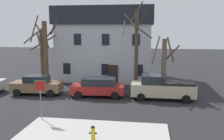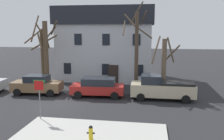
{
  "view_description": "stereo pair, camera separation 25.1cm",
  "coord_description": "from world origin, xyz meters",
  "px_view_note": "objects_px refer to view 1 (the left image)",
  "views": [
    {
      "loc": [
        6.87,
        -17.74,
        5.8
      ],
      "look_at": [
        3.64,
        3.99,
        2.19
      ],
      "focal_mm": 39.17,
      "sensor_mm": 36.0,
      "label": 1
    },
    {
      "loc": [
        7.12,
        -17.7,
        5.8
      ],
      "look_at": [
        3.64,
        3.99,
        2.19
      ],
      "focal_mm": 39.17,
      "sensor_mm": 36.0,
      "label": 2
    }
  ],
  "objects_px": {
    "building_main": "(107,43)",
    "pickup_truck_beige": "(162,87)",
    "car_brown_sedan": "(37,85)",
    "street_sign_pole": "(40,93)",
    "tree_bare_far": "(136,47)",
    "car_red_wagon": "(98,87)",
    "tree_bare_near": "(42,53)",
    "tree_bare_mid": "(46,53)",
    "fire_hydrant": "(93,132)",
    "tree_bare_end": "(164,64)"
  },
  "relations": [
    {
      "from": "tree_bare_mid",
      "to": "street_sign_pole",
      "type": "distance_m",
      "value": 10.0
    },
    {
      "from": "tree_bare_far",
      "to": "street_sign_pole",
      "type": "relative_size",
      "value": 3.18
    },
    {
      "from": "tree_bare_near",
      "to": "pickup_truck_beige",
      "type": "relative_size",
      "value": 1.38
    },
    {
      "from": "pickup_truck_beige",
      "to": "fire_hydrant",
      "type": "distance_m",
      "value": 9.67
    },
    {
      "from": "car_red_wagon",
      "to": "tree_bare_far",
      "type": "bearing_deg",
      "value": 40.12
    },
    {
      "from": "building_main",
      "to": "tree_bare_near",
      "type": "distance_m",
      "value": 8.09
    },
    {
      "from": "tree_bare_end",
      "to": "street_sign_pole",
      "type": "relative_size",
      "value": 1.97
    },
    {
      "from": "car_brown_sedan",
      "to": "building_main",
      "type": "bearing_deg",
      "value": 61.23
    },
    {
      "from": "tree_bare_far",
      "to": "pickup_truck_beige",
      "type": "xyz_separation_m",
      "value": [
        2.38,
        -2.57,
        -3.18
      ]
    },
    {
      "from": "tree_bare_mid",
      "to": "car_red_wagon",
      "type": "xyz_separation_m",
      "value": [
        6.02,
        -2.96,
        -2.67
      ]
    },
    {
      "from": "building_main",
      "to": "car_red_wagon",
      "type": "height_order",
      "value": "building_main"
    },
    {
      "from": "tree_bare_mid",
      "to": "tree_bare_far",
      "type": "bearing_deg",
      "value": -1.93
    },
    {
      "from": "fire_hydrant",
      "to": "street_sign_pole",
      "type": "relative_size",
      "value": 0.29
    },
    {
      "from": "tree_bare_mid",
      "to": "building_main",
      "type": "bearing_deg",
      "value": 48.13
    },
    {
      "from": "building_main",
      "to": "pickup_truck_beige",
      "type": "distance_m",
      "value": 11.26
    },
    {
      "from": "pickup_truck_beige",
      "to": "street_sign_pole",
      "type": "xyz_separation_m",
      "value": [
        -7.97,
        -6.31,
        0.88
      ]
    },
    {
      "from": "car_brown_sedan",
      "to": "street_sign_pole",
      "type": "distance_m",
      "value": 7.01
    },
    {
      "from": "tree_bare_far",
      "to": "car_brown_sedan",
      "type": "bearing_deg",
      "value": -162.78
    },
    {
      "from": "tree_bare_near",
      "to": "street_sign_pole",
      "type": "distance_m",
      "value": 10.5
    },
    {
      "from": "building_main",
      "to": "tree_bare_mid",
      "type": "relative_size",
      "value": 1.65
    },
    {
      "from": "street_sign_pole",
      "to": "tree_bare_mid",
      "type": "bearing_deg",
      "value": 111.22
    },
    {
      "from": "building_main",
      "to": "fire_hydrant",
      "type": "bearing_deg",
      "value": -82.65
    },
    {
      "from": "tree_bare_end",
      "to": "car_red_wagon",
      "type": "bearing_deg",
      "value": -161.8
    },
    {
      "from": "tree_bare_mid",
      "to": "tree_bare_end",
      "type": "distance_m",
      "value": 11.82
    },
    {
      "from": "pickup_truck_beige",
      "to": "fire_hydrant",
      "type": "height_order",
      "value": "pickup_truck_beige"
    },
    {
      "from": "building_main",
      "to": "car_brown_sedan",
      "type": "relative_size",
      "value": 2.43
    },
    {
      "from": "tree_bare_near",
      "to": "tree_bare_far",
      "type": "height_order",
      "value": "tree_bare_far"
    },
    {
      "from": "building_main",
      "to": "car_brown_sedan",
      "type": "distance_m",
      "value": 10.73
    },
    {
      "from": "tree_bare_near",
      "to": "building_main",
      "type": "bearing_deg",
      "value": 43.56
    },
    {
      "from": "tree_bare_far",
      "to": "street_sign_pole",
      "type": "bearing_deg",
      "value": -122.21
    },
    {
      "from": "car_red_wagon",
      "to": "fire_hydrant",
      "type": "relative_size",
      "value": 6.08
    },
    {
      "from": "car_red_wagon",
      "to": "building_main",
      "type": "bearing_deg",
      "value": 94.76
    },
    {
      "from": "building_main",
      "to": "tree_bare_far",
      "type": "height_order",
      "value": "tree_bare_far"
    },
    {
      "from": "tree_bare_near",
      "to": "tree_bare_mid",
      "type": "distance_m",
      "value": 0.66
    },
    {
      "from": "car_brown_sedan",
      "to": "car_red_wagon",
      "type": "distance_m",
      "value": 5.63
    },
    {
      "from": "building_main",
      "to": "tree_bare_mid",
      "type": "xyz_separation_m",
      "value": [
        -5.28,
        -5.89,
        -0.72
      ]
    },
    {
      "from": "tree_bare_near",
      "to": "car_red_wagon",
      "type": "distance_m",
      "value": 7.78
    },
    {
      "from": "car_red_wagon",
      "to": "fire_hydrant",
      "type": "xyz_separation_m",
      "value": [
        1.53,
        -8.71,
        -0.35
      ]
    },
    {
      "from": "tree_bare_near",
      "to": "tree_bare_end",
      "type": "height_order",
      "value": "tree_bare_near"
    },
    {
      "from": "tree_bare_near",
      "to": "car_brown_sedan",
      "type": "relative_size",
      "value": 1.6
    },
    {
      "from": "car_brown_sedan",
      "to": "pickup_truck_beige",
      "type": "bearing_deg",
      "value": 0.78
    },
    {
      "from": "tree_bare_end",
      "to": "car_red_wagon",
      "type": "distance_m",
      "value": 6.32
    },
    {
      "from": "car_brown_sedan",
      "to": "fire_hydrant",
      "type": "bearing_deg",
      "value": -50.35
    },
    {
      "from": "tree_bare_far",
      "to": "pickup_truck_beige",
      "type": "distance_m",
      "value": 4.73
    },
    {
      "from": "pickup_truck_beige",
      "to": "street_sign_pole",
      "type": "bearing_deg",
      "value": -141.64
    },
    {
      "from": "tree_bare_mid",
      "to": "pickup_truck_beige",
      "type": "height_order",
      "value": "tree_bare_mid"
    },
    {
      "from": "car_brown_sedan",
      "to": "street_sign_pole",
      "type": "relative_size",
      "value": 1.71
    },
    {
      "from": "tree_bare_near",
      "to": "car_red_wagon",
      "type": "relative_size",
      "value": 1.55
    },
    {
      "from": "tree_bare_end",
      "to": "street_sign_pole",
      "type": "xyz_separation_m",
      "value": [
        -8.18,
        -8.11,
        -0.87
      ]
    },
    {
      "from": "tree_bare_near",
      "to": "tree_bare_far",
      "type": "bearing_deg",
      "value": -3.85
    }
  ]
}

